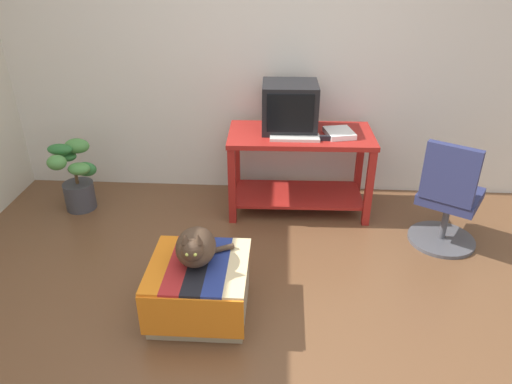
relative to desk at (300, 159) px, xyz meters
name	(u,v)px	position (x,y,z in m)	size (l,w,h in m)	color
ground_plane	(255,336)	(-0.28, -1.60, -0.48)	(14.00, 14.00, 0.00)	brown
back_wall	(270,50)	(-0.28, 0.45, 0.82)	(8.00, 0.10, 2.60)	silver
desk	(300,159)	(0.00, 0.00, 0.00)	(1.22, 0.62, 0.72)	maroon
tv_monitor	(290,107)	(-0.10, 0.07, 0.43)	(0.46, 0.41, 0.40)	black
keyboard	(295,138)	(-0.05, -0.13, 0.25)	(0.40, 0.15, 0.02)	beige
book	(339,133)	(0.31, -0.04, 0.25)	(0.21, 0.25, 0.04)	white
ottoman_with_blanket	(200,288)	(-0.65, -1.39, -0.30)	(0.62, 0.62, 0.37)	tan
cat	(196,247)	(-0.66, -1.37, 0.00)	(0.35, 0.36, 0.28)	#473323
potted_plant	(76,178)	(-1.94, -0.13, -0.18)	(0.41, 0.36, 0.64)	#3D3D42
office_chair	(448,202)	(1.12, -0.52, -0.10)	(0.58, 0.58, 0.89)	#4C4C51
stapler	(326,138)	(0.20, -0.15, 0.25)	(0.04, 0.11, 0.04)	black
pen	(340,134)	(0.32, -0.02, 0.24)	(0.01, 0.01, 0.14)	#2351B2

